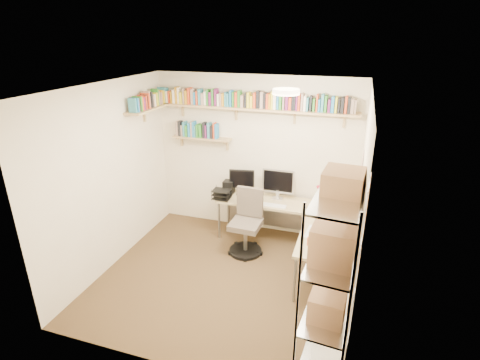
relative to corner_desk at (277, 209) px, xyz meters
The scene contains 6 objects.
ground 1.27m from the corner_desk, 117.46° to the right, with size 3.20×3.20×0.00m, color #44321D.
room_shell 1.41m from the corner_desk, 117.27° to the right, with size 3.24×3.04×2.52m.
wall_shelves 1.68m from the corner_desk, 159.93° to the left, with size 3.12×1.09×0.80m.
corner_desk is the anchor object (origin of this frame).
office_chair 0.52m from the corner_desk, 150.27° to the right, with size 0.51×0.52×0.97m.
wire_rack 2.37m from the corner_desk, 66.33° to the right, with size 0.48×0.88×2.04m.
Camera 1 is at (1.48, -3.92, 3.07)m, focal length 28.00 mm.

